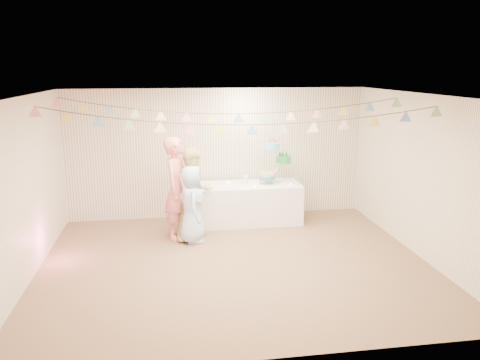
{
  "coord_description": "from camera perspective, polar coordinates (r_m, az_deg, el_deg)",
  "views": [
    {
      "loc": [
        -0.96,
        -6.75,
        2.99
      ],
      "look_at": [
        0.2,
        0.8,
        1.15
      ],
      "focal_mm": 35.0,
      "sensor_mm": 36.0,
      "label": 1
    }
  ],
  "objects": [
    {
      "name": "person_child",
      "position": [
        8.16,
        -5.88,
        -2.96
      ],
      "size": [
        0.47,
        0.69,
        1.36
      ],
      "primitive_type": "imported",
      "rotation": [
        0.0,
        0.0,
        1.62
      ],
      "color": "#B3D6FE",
      "rests_on": "floor"
    },
    {
      "name": "cake_middle",
      "position": [
        9.32,
        5.2,
        1.84
      ],
      "size": [
        0.27,
        0.27,
        0.22
      ],
      "primitive_type": null,
      "color": "#1E8A3A",
      "rests_on": "cake_stand"
    },
    {
      "name": "tealight_4",
      "position": [
        9.11,
        6.19,
        -0.5
      ],
      "size": [
        0.04,
        0.04,
        0.03
      ],
      "primitive_type": "cylinder",
      "color": "#FFD88C",
      "rests_on": "table"
    },
    {
      "name": "left_wall",
      "position": [
        7.25,
        -24.81,
        -1.22
      ],
      "size": [
        5.0,
        5.0,
        0.0
      ],
      "primitive_type": "plane",
      "color": "white",
      "rests_on": "ground"
    },
    {
      "name": "back_wall",
      "position": [
        9.45,
        -2.77,
        3.23
      ],
      "size": [
        6.0,
        6.0,
        0.0
      ],
      "primitive_type": "plane",
      "color": "white",
      "rests_on": "ground"
    },
    {
      "name": "tealight_0",
      "position": [
        8.87,
        -4.03,
        -0.84
      ],
      "size": [
        0.04,
        0.04,
        0.03
      ],
      "primitive_type": "cylinder",
      "color": "#FFD88C",
      "rests_on": "table"
    },
    {
      "name": "floor",
      "position": [
        7.44,
        -0.59,
        -10.14
      ],
      "size": [
        6.0,
        6.0,
        0.0
      ],
      "primitive_type": "plane",
      "color": "brown",
      "rests_on": "ground"
    },
    {
      "name": "cake_top_tier",
      "position": [
        9.1,
        3.95,
        3.3
      ],
      "size": [
        0.25,
        0.25,
        0.19
      ],
      "primitive_type": null,
      "color": "#50CDFC",
      "rests_on": "cake_stand"
    },
    {
      "name": "tealight_3",
      "position": [
        9.38,
        2.79,
        -0.02
      ],
      "size": [
        0.04,
        0.04,
        0.03
      ],
      "primitive_type": "cylinder",
      "color": "#FFD88C",
      "rests_on": "table"
    },
    {
      "name": "cake_bottom",
      "position": [
        9.17,
        3.39,
        -0.07
      ],
      "size": [
        0.31,
        0.31,
        0.15
      ],
      "primitive_type": null,
      "color": "teal",
      "rests_on": "cake_stand"
    },
    {
      "name": "ceiling",
      "position": [
        6.83,
        -0.65,
        10.27
      ],
      "size": [
        6.0,
        6.0,
        0.0
      ],
      "primitive_type": "plane",
      "color": "silver",
      "rests_on": "ground"
    },
    {
      "name": "cake_stand",
      "position": [
        9.18,
        4.26,
        2.02
      ],
      "size": [
        0.73,
        0.43,
        0.82
      ],
      "primitive_type": null,
      "color": "silver",
      "rests_on": "table"
    },
    {
      "name": "tealight_1",
      "position": [
        9.23,
        -1.42,
        -0.23
      ],
      "size": [
        0.04,
        0.04,
        0.03
      ],
      "primitive_type": "cylinder",
      "color": "#FFD88C",
      "rests_on": "table"
    },
    {
      "name": "bunting_back",
      "position": [
        7.93,
        -1.78,
        8.91
      ],
      "size": [
        5.6,
        1.1,
        0.4
      ],
      "primitive_type": null,
      "color": "pink",
      "rests_on": "ceiling"
    },
    {
      "name": "platter",
      "position": [
        9.0,
        -2.41,
        -0.82
      ],
      "size": [
        0.36,
        0.36,
        0.02
      ],
      "primitive_type": "cylinder",
      "color": "white",
      "rests_on": "table"
    },
    {
      "name": "tealight_2",
      "position": [
        8.92,
        1.78,
        -0.74
      ],
      "size": [
        0.04,
        0.04,
        0.03
      ],
      "primitive_type": "cylinder",
      "color": "#FFD88C",
      "rests_on": "table"
    },
    {
      "name": "posy",
      "position": [
        9.14,
        0.63,
        -0.06
      ],
      "size": [
        0.16,
        0.16,
        0.18
      ],
      "primitive_type": null,
      "color": "white",
      "rests_on": "table"
    },
    {
      "name": "bunting_front",
      "position": [
        6.65,
        -0.39,
        7.76
      ],
      "size": [
        5.6,
        0.9,
        0.36
      ],
      "primitive_type": null,
      "color": "#72A5E5",
      "rests_on": "ceiling"
    },
    {
      "name": "front_wall",
      "position": [
        4.67,
        3.77,
        -7.71
      ],
      "size": [
        6.0,
        6.0,
        0.0
      ],
      "primitive_type": "plane",
      "color": "white",
      "rests_on": "ground"
    },
    {
      "name": "right_wall",
      "position": [
        8.01,
        21.16,
        0.43
      ],
      "size": [
        5.0,
        5.0,
        0.0
      ],
      "primitive_type": "plane",
      "color": "white",
      "rests_on": "ground"
    },
    {
      "name": "person_adult_b",
      "position": [
        8.28,
        -5.53,
        -1.71
      ],
      "size": [
        1.01,
        0.97,
        1.64
      ],
      "primitive_type": "imported",
      "rotation": [
        0.0,
        0.0,
        0.63
      ],
      "color": "beige",
      "rests_on": "floor"
    },
    {
      "name": "table",
      "position": [
        9.22,
        0.9,
        -2.85
      ],
      "size": [
        2.07,
        0.83,
        0.78
      ],
      "primitive_type": "cube",
      "color": "white",
      "rests_on": "floor"
    },
    {
      "name": "person_adult_a",
      "position": [
        8.33,
        -7.63,
        -1.01
      ],
      "size": [
        0.67,
        0.79,
        1.83
      ],
      "primitive_type": "imported",
      "rotation": [
        0.0,
        0.0,
        1.17
      ],
      "color": "#EB7B80",
      "rests_on": "floor"
    }
  ]
}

